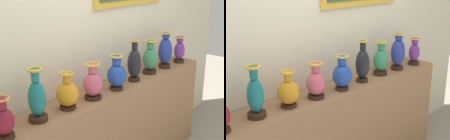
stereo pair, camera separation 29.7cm
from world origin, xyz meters
The scene contains 10 objects.
display_shelf centered at (0.00, 0.00, 0.52)m, with size 2.78×0.36×1.04m, color #99704C.
back_wall centered at (0.01, 0.24, 1.55)m, with size 5.04×0.14×3.07m.
vase_teal centered at (-0.87, -0.03, 1.22)m, with size 0.14×0.14×0.41m.
vase_amber centered at (-0.59, -0.03, 1.17)m, with size 0.18×0.18×0.30m.
vase_rose centered at (-0.30, -0.04, 1.18)m, with size 0.17×0.17×0.32m.
vase_sapphire centered at (-0.01, -0.06, 1.19)m, with size 0.18×0.18×0.33m.
vase_onyx centered at (0.29, -0.04, 1.22)m, with size 0.14×0.14×0.42m.
vase_jade centered at (0.60, -0.02, 1.20)m, with size 0.15×0.15×0.36m.
vase_cobalt centered at (0.87, -0.04, 1.23)m, with size 0.15×0.15×0.41m.
vase_violet centered at (1.17, -0.06, 1.19)m, with size 0.13×0.13×0.32m.
Camera 2 is at (-1.96, -2.05, 2.12)m, focal length 51.50 mm.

